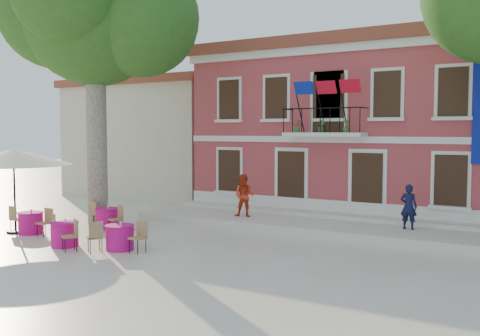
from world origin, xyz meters
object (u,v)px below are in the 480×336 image
object	(u,v)px
pedestrian_navy	(409,207)
cafe_table_3	(107,218)
patio_umbrella	(14,157)
pedestrian_orange	(244,196)
plane_tree_west	(94,16)
cafe_table_1	(120,236)
cafe_table_0	(65,233)
cafe_table_2	(31,222)

from	to	relation	value
pedestrian_navy	cafe_table_3	xyz separation A→B (m)	(-10.02, -4.01, -0.65)
patio_umbrella	pedestrian_orange	xyz separation A→B (m)	(6.24, 5.60, -1.57)
pedestrian_orange	cafe_table_3	bearing A→B (deg)	-154.18
plane_tree_west	cafe_table_1	size ratio (longest dim) A/B	5.84
patio_umbrella	cafe_table_0	bearing A→B (deg)	-11.87
plane_tree_west	pedestrian_orange	distance (m)	8.96
pedestrian_navy	cafe_table_3	distance (m)	10.81
plane_tree_west	patio_umbrella	world-z (taller)	plane_tree_west
pedestrian_navy	pedestrian_orange	size ratio (longest dim) A/B	0.93
pedestrian_navy	cafe_table_0	bearing A→B (deg)	39.08
plane_tree_west	pedestrian_orange	bearing A→B (deg)	29.34
cafe_table_0	pedestrian_navy	bearing A→B (deg)	37.64
cafe_table_1	pedestrian_navy	bearing A→B (deg)	41.80
patio_umbrella	pedestrian_orange	bearing A→B (deg)	41.91
plane_tree_west	cafe_table_2	size ratio (longest dim) A/B	5.65
cafe_table_2	cafe_table_0	bearing A→B (deg)	-17.20
cafe_table_3	patio_umbrella	bearing A→B (deg)	-136.51
cafe_table_0	cafe_table_1	size ratio (longest dim) A/B	1.00
pedestrian_navy	cafe_table_0	distance (m)	11.35
cafe_table_0	cafe_table_1	bearing A→B (deg)	16.26
cafe_table_1	cafe_table_2	xyz separation A→B (m)	(-4.53, 0.30, -0.01)
cafe_table_1	patio_umbrella	bearing A→B (deg)	178.09
pedestrian_orange	cafe_table_0	xyz separation A→B (m)	(-2.87, -6.31, -0.71)
patio_umbrella	cafe_table_2	size ratio (longest dim) A/B	2.09
plane_tree_west	cafe_table_3	xyz separation A→B (m)	(1.07, -0.59, -7.61)
pedestrian_orange	cafe_table_2	size ratio (longest dim) A/B	0.86
cafe_table_2	cafe_table_3	xyz separation A→B (m)	(1.65, 2.07, 0.00)
patio_umbrella	cafe_table_0	world-z (taller)	patio_umbrella
plane_tree_west	cafe_table_2	xyz separation A→B (m)	(-0.58, -2.66, -7.61)
pedestrian_navy	cafe_table_1	bearing A→B (deg)	43.24
plane_tree_west	cafe_table_3	size ratio (longest dim) A/B	5.64
pedestrian_orange	cafe_table_1	distance (m)	5.91
patio_umbrella	pedestrian_navy	distance (m)	13.91
pedestrian_navy	plane_tree_west	bearing A→B (deg)	18.57
cafe_table_0	cafe_table_1	world-z (taller)	same
pedestrian_navy	patio_umbrella	bearing A→B (deg)	28.16
pedestrian_orange	patio_umbrella	bearing A→B (deg)	-153.21
pedestrian_navy	pedestrian_orange	distance (m)	6.14
plane_tree_west	cafe_table_3	bearing A→B (deg)	-28.93
pedestrian_orange	cafe_table_0	world-z (taller)	pedestrian_orange
cafe_table_2	cafe_table_3	world-z (taller)	same
pedestrian_orange	cafe_table_2	distance (m)	7.84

